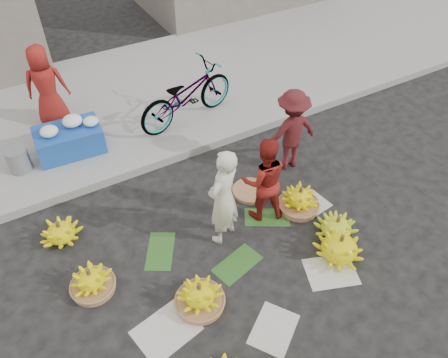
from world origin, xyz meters
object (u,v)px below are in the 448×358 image
banana_bunch_0 (200,296)px  banana_bunch_4 (336,227)px  vendor_cream (223,198)px  bicycle (186,95)px  flower_table (69,138)px

banana_bunch_0 → banana_bunch_4: 2.15m
banana_bunch_4 → banana_bunch_0: bearing=-178.7°
vendor_cream → bicycle: (0.73, 2.63, -0.11)m
vendor_cream → bicycle: bearing=-132.0°
banana_bunch_4 → vendor_cream: (-1.37, 0.75, 0.59)m
banana_bunch_4 → bicycle: (-0.64, 3.38, 0.48)m
bicycle → vendor_cream: bearing=152.1°
flower_table → bicycle: size_ratio=0.56×
bicycle → flower_table: bearing=74.1°
flower_table → bicycle: 2.10m
flower_table → bicycle: bearing=-0.0°
banana_bunch_0 → bicycle: (1.51, 3.43, 0.46)m
flower_table → bicycle: bicycle is taller
banana_bunch_4 → flower_table: 4.44m
vendor_cream → flower_table: bearing=-90.4°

